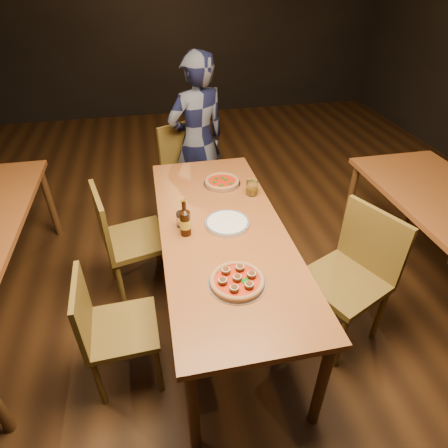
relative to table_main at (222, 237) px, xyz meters
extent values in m
plane|color=black|center=(0.00, 0.00, -0.68)|extent=(9.00, 9.00, 0.00)
plane|color=black|center=(0.00, 4.50, 0.82)|extent=(7.00, 0.00, 7.00)
cube|color=brown|center=(0.00, 0.00, 0.05)|extent=(0.80, 2.00, 0.04)
cylinder|color=#502F16|center=(-0.34, -0.94, -0.32)|extent=(0.06, 0.06, 0.71)
cylinder|color=#502F16|center=(-0.34, 0.94, -0.32)|extent=(0.06, 0.06, 0.71)
cylinder|color=#502F16|center=(0.34, -0.94, -0.32)|extent=(0.06, 0.06, 0.71)
cylinder|color=#502F16|center=(0.34, 0.94, -0.32)|extent=(0.06, 0.06, 0.71)
cylinder|color=#502F16|center=(-1.36, 1.24, -0.32)|extent=(0.06, 0.06, 0.71)
cylinder|color=#502F16|center=(1.36, 0.74, -0.32)|extent=(0.06, 0.06, 0.71)
cylinder|color=#502F16|center=(2.04, 0.74, -0.32)|extent=(0.06, 0.06, 0.71)
cylinder|color=#B7B7BF|center=(-0.02, -0.51, 0.07)|extent=(0.32, 0.32, 0.01)
cylinder|color=tan|center=(-0.02, -0.51, 0.09)|extent=(0.30, 0.30, 0.02)
torus|color=tan|center=(-0.02, -0.51, 0.09)|extent=(0.30, 0.30, 0.03)
cylinder|color=#AC390A|center=(-0.02, -0.51, 0.10)|extent=(0.24, 0.24, 0.00)
cylinder|color=#B7B7BF|center=(0.11, 0.58, 0.07)|extent=(0.29, 0.29, 0.01)
cylinder|color=tan|center=(0.11, 0.58, 0.09)|extent=(0.26, 0.26, 0.02)
torus|color=tan|center=(0.11, 0.58, 0.09)|extent=(0.27, 0.27, 0.03)
cylinder|color=#AC390A|center=(0.11, 0.58, 0.10)|extent=(0.20, 0.20, 0.00)
cylinder|color=white|center=(0.04, 0.03, 0.09)|extent=(0.29, 0.29, 0.03)
cylinder|color=black|center=(-0.24, -0.01, 0.15)|extent=(0.07, 0.07, 0.17)
cylinder|color=black|center=(-0.24, -0.01, 0.28)|extent=(0.03, 0.03, 0.08)
cylinder|color=yellow|center=(-0.24, -0.01, 0.15)|extent=(0.07, 0.07, 0.06)
cylinder|color=white|center=(-0.25, 0.08, 0.12)|extent=(0.08, 0.08, 0.10)
cylinder|color=#8F6210|center=(0.30, 0.38, 0.13)|extent=(0.09, 0.09, 0.11)
imported|color=black|center=(0.03, 1.31, 0.12)|extent=(0.68, 0.57, 1.59)
camera|label=1|loc=(-0.39, -1.92, 1.50)|focal=30.00mm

